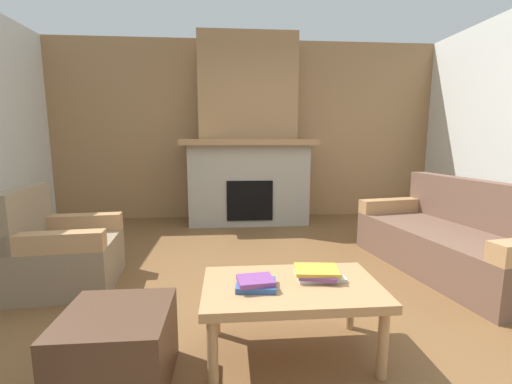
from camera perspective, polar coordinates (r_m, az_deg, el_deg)
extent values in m
plane|color=brown|center=(2.78, 2.13, -17.69)|extent=(9.00, 9.00, 0.00)
cube|color=#997047|center=(5.48, -1.59, 10.05)|extent=(6.00, 0.12, 2.70)
cube|color=gray|center=(5.11, -1.30, 1.41)|extent=(1.70, 0.70, 1.15)
cube|color=black|center=(4.82, -1.05, -1.40)|extent=(0.64, 0.08, 0.56)
cube|color=#997047|center=(5.02, -1.29, 8.31)|extent=(1.90, 0.82, 0.08)
cube|color=#997047|center=(5.22, -1.42, 16.88)|extent=(1.40, 0.50, 1.47)
cube|color=brown|center=(3.75, 29.20, -8.45)|extent=(1.13, 1.91, 0.40)
cube|color=brown|center=(3.89, 33.32, -1.74)|extent=(0.46, 1.80, 0.45)
cube|color=tan|center=(4.29, 21.99, -2.07)|extent=(0.85, 0.30, 0.15)
cube|color=#847056|center=(3.37, -28.62, -10.28)|extent=(0.83, 0.83, 0.40)
cube|color=#847056|center=(3.38, -34.15, -3.23)|extent=(0.21, 0.77, 0.45)
cube|color=tan|center=(3.02, -30.87, -7.20)|extent=(0.77, 0.21, 0.15)
cube|color=tan|center=(3.58, -27.40, -4.52)|extent=(0.77, 0.21, 0.15)
cube|color=tan|center=(2.04, 5.90, -15.56)|extent=(1.00, 0.60, 0.05)
cylinder|color=tan|center=(1.90, -7.21, -24.90)|extent=(0.06, 0.06, 0.38)
cylinder|color=tan|center=(2.06, 20.29, -22.55)|extent=(0.06, 0.06, 0.38)
cylinder|color=tan|center=(2.32, -6.69, -18.28)|extent=(0.06, 0.06, 0.38)
cylinder|color=tan|center=(2.45, 15.36, -16.99)|extent=(0.06, 0.06, 0.38)
cube|color=#4C3323|center=(2.02, -21.95, -22.98)|extent=(0.52, 0.52, 0.40)
cube|color=#335699|center=(1.97, 0.05, -15.16)|extent=(0.24, 0.20, 0.03)
cube|color=#7A3D84|center=(1.95, -0.10, -14.45)|extent=(0.21, 0.18, 0.03)
cube|color=beige|center=(2.13, 10.48, -13.49)|extent=(0.28, 0.19, 0.02)
cube|color=#7A3D84|center=(2.11, 10.09, -13.05)|extent=(0.26, 0.26, 0.02)
cube|color=gold|center=(2.10, 10.01, -12.61)|extent=(0.27, 0.22, 0.02)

